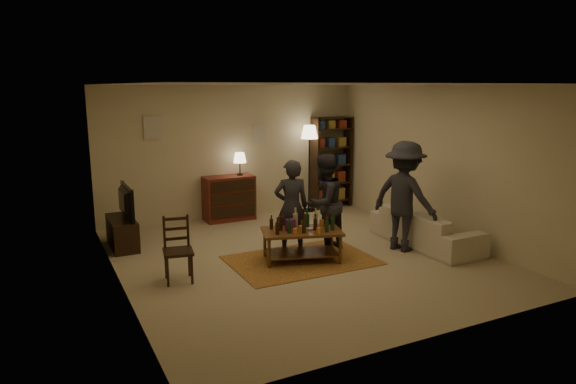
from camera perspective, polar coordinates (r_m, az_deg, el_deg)
floor at (r=8.25m, az=1.41°, el=-7.21°), size 6.00×6.00×0.00m
room_shell at (r=10.36m, az=-9.60°, el=6.76°), size 6.00×6.00×6.00m
rug at (r=8.08m, az=1.53°, el=-7.59°), size 2.20×1.50×0.01m
coffee_table at (r=7.95m, az=1.54°, el=-4.68°), size 1.35×0.99×0.83m
dining_chair at (r=7.32m, az=-12.18°, el=-5.97°), size 0.46×0.46×0.93m
tv_stand at (r=9.07m, az=-17.96°, el=-3.51°), size 0.40×1.00×1.06m
dresser at (r=10.45m, az=-6.53°, el=-0.54°), size 1.00×0.50×1.36m
bookshelf at (r=11.46m, az=4.82°, el=3.41°), size 0.90×0.34×2.02m
floor_lamp at (r=10.96m, az=2.39°, el=5.99°), size 0.36×0.36×1.86m
sofa at (r=9.07m, az=15.03°, el=-3.86°), size 0.81×2.08×0.61m
person_left at (r=8.24m, az=0.37°, el=-1.68°), size 0.64×0.50×1.54m
person_right at (r=8.37m, az=3.99°, el=-1.25°), size 0.96×0.87×1.61m
person_by_sofa at (r=8.60m, az=12.81°, el=-0.48°), size 0.99×1.32×1.81m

